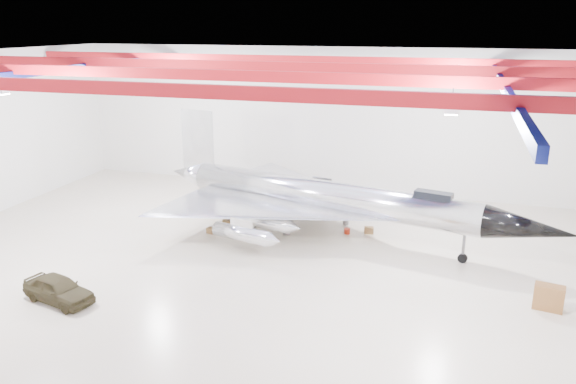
% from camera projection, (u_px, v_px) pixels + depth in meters
% --- Properties ---
extents(floor, '(40.00, 40.00, 0.00)m').
position_uv_depth(floor, '(254.00, 260.00, 31.34)').
color(floor, beige).
rests_on(floor, ground).
extents(wall_back, '(40.00, 0.00, 40.00)m').
position_uv_depth(wall_back, '(321.00, 120.00, 43.47)').
color(wall_back, silver).
rests_on(wall_back, floor).
extents(ceiling, '(40.00, 40.00, 0.00)m').
position_uv_depth(ceiling, '(251.00, 58.00, 28.15)').
color(ceiling, '#0A0F38').
rests_on(ceiling, wall_back).
extents(ceiling_structure, '(39.50, 29.50, 1.08)m').
position_uv_depth(ceiling_structure, '(251.00, 72.00, 28.35)').
color(ceiling_structure, maroon).
rests_on(ceiling_structure, ceiling).
extents(jet_aircraft, '(25.82, 17.72, 7.11)m').
position_uv_depth(jet_aircraft, '(326.00, 200.00, 34.27)').
color(jet_aircraft, silver).
rests_on(jet_aircraft, floor).
extents(jeep, '(4.04, 2.36, 1.29)m').
position_uv_depth(jeep, '(59.00, 289.00, 26.48)').
color(jeep, '#332C19').
rests_on(jeep, floor).
extents(desk, '(1.40, 0.87, 1.20)m').
position_uv_depth(desk, '(549.00, 297.00, 25.78)').
color(desk, brown).
rests_on(desk, floor).
extents(crate_ply, '(0.58, 0.52, 0.34)m').
position_uv_depth(crate_ply, '(211.00, 230.00, 35.28)').
color(crate_ply, olive).
rests_on(crate_ply, floor).
extents(toolbox_red, '(0.57, 0.51, 0.34)m').
position_uv_depth(toolbox_red, '(278.00, 212.00, 38.75)').
color(toolbox_red, '#A42410').
rests_on(toolbox_red, floor).
extents(engine_drum, '(0.55, 0.55, 0.38)m').
position_uv_depth(engine_drum, '(286.00, 231.00, 35.08)').
color(engine_drum, '#59595B').
rests_on(engine_drum, floor).
extents(parts_bin, '(0.65, 0.56, 0.39)m').
position_uv_depth(parts_bin, '(369.00, 230.00, 35.26)').
color(parts_bin, olive).
rests_on(parts_bin, floor).
extents(crate_small, '(0.34, 0.28, 0.24)m').
position_uv_depth(crate_small, '(201.00, 201.00, 41.35)').
color(crate_small, '#59595B').
rests_on(crate_small, floor).
extents(tool_chest, '(0.47, 0.47, 0.35)m').
position_uv_depth(tool_chest, '(347.00, 231.00, 35.18)').
color(tool_chest, '#A42410').
rests_on(tool_chest, floor).
extents(oil_barrel, '(0.72, 0.66, 0.41)m').
position_uv_depth(oil_barrel, '(227.00, 223.00, 36.43)').
color(oil_barrel, olive).
rests_on(oil_barrel, floor).
extents(spares_box, '(0.49, 0.49, 0.35)m').
position_uv_depth(spares_box, '(346.00, 222.00, 36.84)').
color(spares_box, '#59595B').
rests_on(spares_box, floor).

